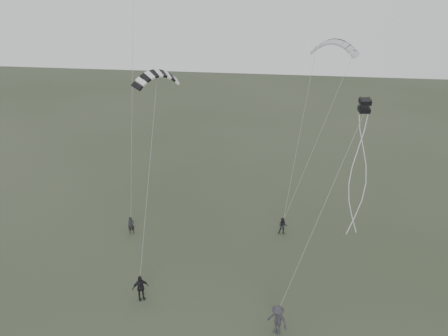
# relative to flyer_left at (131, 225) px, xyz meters

# --- Properties ---
(ground) EXTENTS (140.00, 140.00, 0.00)m
(ground) POSITION_rel_flyer_left_xyz_m (6.30, -6.30, -0.74)
(ground) COLOR #303C26
(ground) RESTS_ON ground
(flyer_left) EXTENTS (0.65, 0.58, 1.49)m
(flyer_left) POSITION_rel_flyer_left_xyz_m (0.00, 0.00, 0.00)
(flyer_left) COLOR black
(flyer_left) RESTS_ON ground
(flyer_right) EXTENTS (0.74, 0.59, 1.47)m
(flyer_right) POSITION_rel_flyer_left_xyz_m (12.15, 1.64, -0.01)
(flyer_right) COLOR #222227
(flyer_right) RESTS_ON ground
(flyer_center) EXTENTS (1.12, 0.94, 1.80)m
(flyer_center) POSITION_rel_flyer_left_xyz_m (3.24, -7.49, 0.15)
(flyer_center) COLOR black
(flyer_center) RESTS_ON ground
(flyer_far) EXTENTS (1.46, 1.27, 1.96)m
(flyer_far) POSITION_rel_flyer_left_xyz_m (12.04, -9.19, 0.24)
(flyer_far) COLOR #2D2E34
(flyer_far) RESTS_ON ground
(kite_pale_large) EXTENTS (3.93, 2.58, 1.72)m
(kite_pale_large) POSITION_rel_flyer_left_xyz_m (15.32, 7.04, 13.73)
(kite_pale_large) COLOR #AFB2B5
(kite_pale_large) RESTS_ON flyer_right
(kite_striped) EXTENTS (3.22, 3.20, 1.49)m
(kite_striped) POSITION_rel_flyer_left_xyz_m (3.06, -0.51, 12.47)
(kite_striped) COLOR black
(kite_striped) RESTS_ON flyer_center
(kite_box) EXTENTS (0.67, 0.76, 0.77)m
(kite_box) POSITION_rel_flyer_left_xyz_m (15.98, -5.46, 12.16)
(kite_box) COLOR black
(kite_box) RESTS_ON flyer_far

